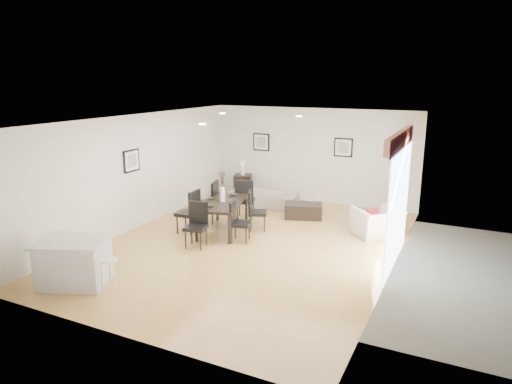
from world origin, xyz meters
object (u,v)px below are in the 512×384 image
at_px(dining_chair_wnear, 191,209).
at_px(kitchen_island, 74,262).
at_px(armchair, 377,222).
at_px(dining_table, 223,205).
at_px(sofa, 263,196).
at_px(dining_chair_foot, 245,197).
at_px(dining_chair_enear, 237,219).
at_px(dining_chair_efar, 254,208).
at_px(dining_chair_head, 197,222).
at_px(side_table, 243,186).
at_px(bar_stool, 109,264).
at_px(dining_chair_wfar, 211,200).
at_px(coffee_table, 303,211).

bearing_deg(dining_chair_wnear, kitchen_island, -7.85).
xyz_separation_m(armchair, dining_table, (-3.33, -1.26, 0.33)).
xyz_separation_m(sofa, dining_chair_foot, (0.09, -1.33, 0.30)).
bearing_deg(dining_chair_foot, dining_table, 69.35).
xyz_separation_m(armchair, dining_chair_enear, (-2.71, -1.71, 0.18)).
bearing_deg(dining_table, dining_chair_efar, 19.11).
relative_size(dining_chair_head, side_table, 1.44).
distance_m(dining_chair_head, bar_stool, 2.52).
xyz_separation_m(dining_table, kitchen_island, (-0.92, -3.59, -0.24)).
bearing_deg(dining_table, kitchen_island, -118.17).
distance_m(dining_chair_head, dining_chair_foot, 2.15).
bearing_deg(kitchen_island, dining_chair_efar, 46.75).
relative_size(dining_table, kitchen_island, 1.34).
bearing_deg(dining_chair_efar, dining_chair_foot, 17.46).
relative_size(dining_chair_wnear, dining_chair_head, 1.06).
bearing_deg(dining_chair_efar, dining_table, 99.08).
bearing_deg(armchair, bar_stool, 10.52).
xyz_separation_m(dining_chair_wnear, dining_chair_efar, (1.22, 0.83, -0.04)).
height_order(dining_chair_wfar, dining_chair_head, dining_chair_wfar).
height_order(sofa, kitchen_island, kitchen_island).
bearing_deg(dining_table, armchair, 6.90).
height_order(armchair, bar_stool, armchair).
relative_size(dining_chair_wnear, dining_chair_wfar, 0.98).
relative_size(dining_chair_efar, kitchen_island, 0.67).
relative_size(dining_chair_enear, dining_chair_foot, 0.88).
bearing_deg(dining_table, dining_chair_wfar, 129.25).
xyz_separation_m(dining_chair_wfar, side_table, (-0.47, 2.63, -0.25)).
xyz_separation_m(dining_chair_efar, coffee_table, (0.73, 1.42, -0.34)).
distance_m(side_table, bar_stool, 6.75).
xyz_separation_m(dining_chair_foot, kitchen_island, (-0.95, -4.66, -0.17)).
distance_m(dining_chair_enear, kitchen_island, 3.50).
bearing_deg(armchair, dining_table, -23.42).
relative_size(dining_chair_wnear, dining_chair_foot, 0.99).
bearing_deg(dining_chair_wfar, dining_chair_efar, 73.24).
height_order(armchair, dining_chair_wnear, dining_chair_wnear).
xyz_separation_m(dining_table, dining_chair_enear, (0.62, -0.45, -0.14)).
distance_m(coffee_table, side_table, 2.73).
height_order(dining_chair_efar, side_table, dining_chair_efar).
height_order(sofa, dining_chair_wfar, dining_chair_wfar).
bearing_deg(dining_chair_wnear, dining_chair_foot, 154.95).
bearing_deg(coffee_table, sofa, 139.06).
xyz_separation_m(armchair, bar_stool, (-3.44, -4.85, 0.20)).
distance_m(sofa, side_table, 1.22).
height_order(dining_chair_efar, dining_chair_head, dining_chair_head).
bearing_deg(bar_stool, armchair, 54.64).
bearing_deg(kitchen_island, coffee_table, 45.11).
relative_size(dining_chair_efar, coffee_table, 1.01).
xyz_separation_m(dining_chair_wfar, dining_chair_foot, (0.63, 0.62, -0.01)).
xyz_separation_m(coffee_table, side_table, (-2.42, 1.27, 0.15)).
bearing_deg(dining_chair_wfar, dining_chair_head, 6.90).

